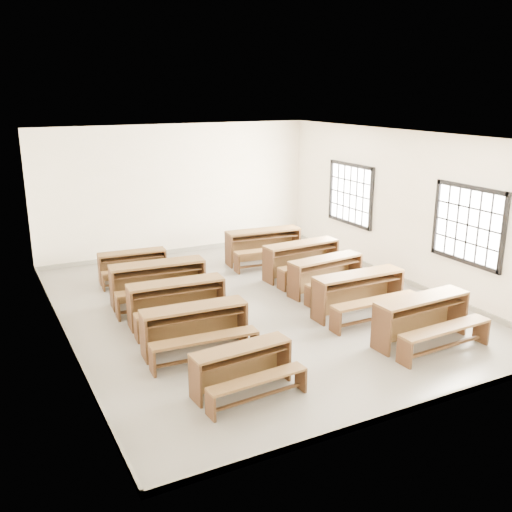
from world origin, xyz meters
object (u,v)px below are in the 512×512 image
desk_set_1 (196,326)px  desk_set_7 (327,273)px  desk_set_3 (159,280)px  desk_set_9 (264,244)px  desk_set_6 (360,291)px  desk_set_5 (423,317)px  desk_set_8 (303,258)px  desk_set_0 (243,366)px  desk_set_2 (177,299)px  desk_set_4 (133,264)px

desk_set_1 → desk_set_7: bearing=25.2°
desk_set_3 → desk_set_9: bearing=30.0°
desk_set_6 → desk_set_7: desk_set_6 is taller
desk_set_5 → desk_set_8: bearing=87.3°
desk_set_0 → desk_set_7: desk_set_7 is taller
desk_set_5 → desk_set_9: bearing=90.0°
desk_set_2 → desk_set_3: (0.01, 1.09, 0.03)m
desk_set_2 → desk_set_3: desk_set_3 is taller
desk_set_0 → desk_set_2: 2.66m
desk_set_5 → desk_set_6: bearing=95.5°
desk_set_2 → desk_set_4: 2.67m
desk_set_0 → desk_set_6: 3.43m
desk_set_2 → desk_set_4: desk_set_2 is taller
desk_set_7 → desk_set_9: size_ratio=0.92×
desk_set_2 → desk_set_5: 4.18m
desk_set_5 → desk_set_0: bearing=178.8°
desk_set_0 → desk_set_9: 6.04m
desk_set_4 → desk_set_8: desk_set_8 is taller
desk_set_5 → desk_set_8: 3.77m
desk_set_1 → desk_set_7: size_ratio=1.00×
desk_set_3 → desk_set_5: desk_set_3 is taller
desk_set_3 → desk_set_5: (3.26, -3.68, -0.02)m
desk_set_1 → desk_set_8: size_ratio=0.96×
desk_set_3 → desk_set_8: 3.29m
desk_set_9 → desk_set_2: bearing=-135.3°
desk_set_2 → desk_set_5: desk_set_5 is taller
desk_set_2 → desk_set_3: size_ratio=0.94×
desk_set_1 → desk_set_6: desk_set_6 is taller
desk_set_1 → desk_set_2: (0.14, 1.22, 0.01)m
desk_set_5 → desk_set_6: desk_set_6 is taller
desk_set_3 → desk_set_4: size_ratio=1.26×
desk_set_0 → desk_set_8: desk_set_8 is taller
desk_set_4 → desk_set_8: 3.68m
desk_set_0 → desk_set_3: desk_set_3 is taller
desk_set_1 → desk_set_3: (0.15, 2.31, 0.04)m
desk_set_6 → desk_set_4: bearing=129.6°
desk_set_0 → desk_set_1: bearing=91.1°
desk_set_1 → desk_set_9: desk_set_9 is taller
desk_set_9 → desk_set_4: bearing=-177.1°
desk_set_2 → desk_set_6: desk_set_6 is taller
desk_set_7 → desk_set_3: bearing=157.2°
desk_set_5 → desk_set_8: desk_set_8 is taller
desk_set_4 → desk_set_7: bearing=-33.3°
desk_set_8 → desk_set_5: bearing=-93.6°
desk_set_2 → desk_set_9: size_ratio=0.94×
desk_set_0 → desk_set_8: 5.06m
desk_set_1 → desk_set_4: 3.89m
desk_set_7 → desk_set_5: bearing=-94.7°
desk_set_5 → desk_set_2: bearing=139.4°
desk_set_1 → desk_set_3: bearing=89.9°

